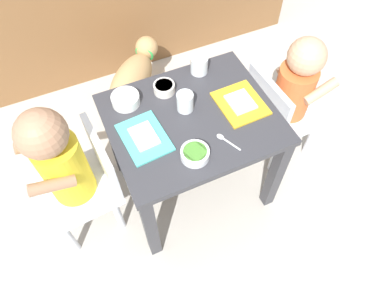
# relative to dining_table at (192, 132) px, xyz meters

# --- Properties ---
(ground_plane) EXTENTS (7.00, 7.00, 0.00)m
(ground_plane) POSITION_rel_dining_table_xyz_m (0.00, 0.00, -0.39)
(ground_plane) COLOR #B2ADA3
(dining_table) EXTENTS (0.59, 0.49, 0.47)m
(dining_table) POSITION_rel_dining_table_xyz_m (0.00, 0.00, 0.00)
(dining_table) COLOR #333338
(dining_table) RESTS_ON ground
(seated_child_left) EXTENTS (0.30, 0.30, 0.69)m
(seated_child_left) POSITION_rel_dining_table_xyz_m (-0.46, 0.02, 0.04)
(seated_child_left) COLOR silver
(seated_child_left) RESTS_ON ground
(seated_child_right) EXTENTS (0.29, 0.29, 0.63)m
(seated_child_right) POSITION_rel_dining_table_xyz_m (0.45, 0.02, 0.01)
(seated_child_right) COLOR silver
(seated_child_right) RESTS_ON ground
(dog) EXTENTS (0.38, 0.39, 0.31)m
(dog) POSITION_rel_dining_table_xyz_m (-0.07, 0.54, -0.17)
(dog) COLOR tan
(dog) RESTS_ON ground
(food_tray_left) EXTENTS (0.16, 0.20, 0.02)m
(food_tray_left) POSITION_rel_dining_table_xyz_m (-0.18, -0.02, 0.10)
(food_tray_left) COLOR #4CC6BC
(food_tray_left) RESTS_ON dining_table
(food_tray_right) EXTENTS (0.16, 0.19, 0.02)m
(food_tray_right) POSITION_rel_dining_table_xyz_m (0.18, -0.02, 0.10)
(food_tray_right) COLOR gold
(food_tray_right) RESTS_ON dining_table
(water_cup_left) EXTENTS (0.06, 0.06, 0.07)m
(water_cup_left) POSITION_rel_dining_table_xyz_m (-0.01, 0.05, 0.12)
(water_cup_left) COLOR white
(water_cup_left) RESTS_ON dining_table
(water_cup_right) EXTENTS (0.07, 0.07, 0.07)m
(water_cup_right) POSITION_rel_dining_table_xyz_m (0.12, 0.20, 0.12)
(water_cup_right) COLOR white
(water_cup_right) RESTS_ON dining_table
(veggie_bowl_far) EXTENTS (0.08, 0.08, 0.03)m
(veggie_bowl_far) POSITION_rel_dining_table_xyz_m (-0.04, 0.15, 0.11)
(veggie_bowl_far) COLOR silver
(veggie_bowl_far) RESTS_ON dining_table
(cereal_bowl_left_side) EXTENTS (0.09, 0.09, 0.03)m
(cereal_bowl_left_side) POSITION_rel_dining_table_xyz_m (-0.06, -0.16, 0.11)
(cereal_bowl_left_side) COLOR white
(cereal_bowl_left_side) RESTS_ON dining_table
(veggie_bowl_near) EXTENTS (0.10, 0.10, 0.04)m
(veggie_bowl_near) POSITION_rel_dining_table_xyz_m (-0.19, 0.16, 0.11)
(veggie_bowl_near) COLOR white
(veggie_bowl_near) RESTS_ON dining_table
(spoon_by_left_tray) EXTENTS (0.05, 0.10, 0.01)m
(spoon_by_left_tray) POSITION_rel_dining_table_xyz_m (0.06, -0.14, 0.09)
(spoon_by_left_tray) COLOR silver
(spoon_by_left_tray) RESTS_ON dining_table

